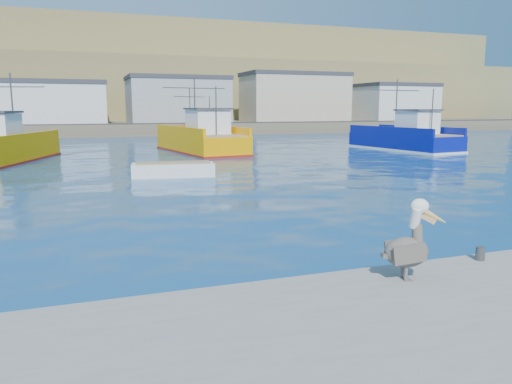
# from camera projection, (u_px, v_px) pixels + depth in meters

# --- Properties ---
(ground) EXTENTS (260.00, 260.00, 0.00)m
(ground) POSITION_uv_depth(u_px,v_px,m) (293.00, 253.00, 13.28)
(ground) COLOR navy
(ground) RESTS_ON ground
(dock_bollards) EXTENTS (36.20, 0.20, 0.30)m
(dock_bollards) POSITION_uv_depth(u_px,v_px,m) (388.00, 265.00, 10.22)
(dock_bollards) COLOR #4C4C4C
(dock_bollards) RESTS_ON dock
(far_shore) EXTENTS (200.00, 81.00, 24.00)m
(far_shore) POSITION_uv_depth(u_px,v_px,m) (98.00, 85.00, 113.11)
(far_shore) COLOR brown
(far_shore) RESTS_ON ground
(trawler_yellow_a) EXTENTS (6.74, 11.25, 6.43)m
(trawler_yellow_a) POSITION_uv_depth(u_px,v_px,m) (7.00, 148.00, 35.93)
(trawler_yellow_a) COLOR #EC9600
(trawler_yellow_a) RESTS_ON ground
(trawler_yellow_b) EXTENTS (6.00, 12.77, 6.64)m
(trawler_yellow_b) POSITION_uv_depth(u_px,v_px,m) (202.00, 140.00, 43.54)
(trawler_yellow_b) COLOR #EC9600
(trawler_yellow_b) RESTS_ON ground
(trawler_blue) EXTENTS (5.52, 11.80, 6.53)m
(trawler_blue) POSITION_uv_depth(u_px,v_px,m) (405.00, 139.00, 45.99)
(trawler_blue) COLOR #081284
(trawler_blue) RESTS_ON ground
(boat_orange) EXTENTS (6.83, 9.25, 6.13)m
(boat_orange) POSITION_uv_depth(u_px,v_px,m) (197.00, 132.00, 58.21)
(boat_orange) COLOR #E35B18
(boat_orange) RESTS_ON ground
(skiff_mid) EXTENTS (4.76, 2.26, 0.99)m
(skiff_mid) POSITION_uv_depth(u_px,v_px,m) (173.00, 171.00, 28.17)
(skiff_mid) COLOR silver
(skiff_mid) RESTS_ON ground
(skiff_far) EXTENTS (3.08, 3.59, 0.77)m
(skiff_far) POSITION_uv_depth(u_px,v_px,m) (408.00, 139.00, 57.95)
(skiff_far) COLOR silver
(skiff_far) RESTS_ON ground
(pelican) EXTENTS (1.30, 0.72, 1.61)m
(pelican) POSITION_uv_depth(u_px,v_px,m) (409.00, 245.00, 9.71)
(pelican) COLOR #595451
(pelican) RESTS_ON dock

